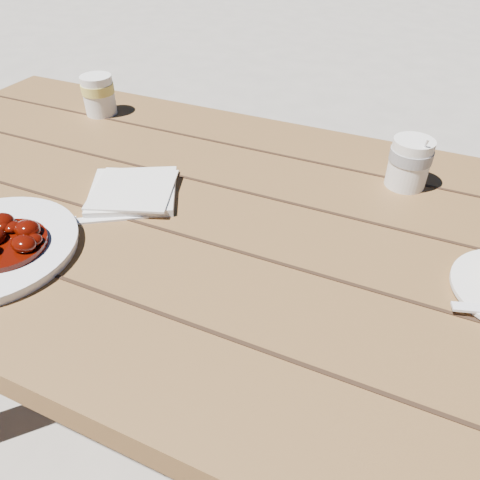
% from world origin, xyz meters
% --- Properties ---
extents(ground, '(60.00, 60.00, 0.00)m').
position_xyz_m(ground, '(0.00, 0.00, 0.00)').
color(ground, '#A29C92').
rests_on(ground, ground).
extents(picnic_table, '(2.00, 1.55, 0.75)m').
position_xyz_m(picnic_table, '(0.00, -0.00, 0.59)').
color(picnic_table, brown).
rests_on(picnic_table, ground).
extents(goulash_stew, '(0.12, 0.12, 0.04)m').
position_xyz_m(goulash_stew, '(-0.44, -0.23, 0.79)').
color(goulash_stew, '#460902').
rests_on(goulash_stew, main_plate).
extents(coffee_cup, '(0.07, 0.07, 0.09)m').
position_xyz_m(coffee_cup, '(0.07, 0.23, 0.80)').
color(coffee_cup, white).
rests_on(coffee_cup, picnic_table).
extents(napkin_stack, '(0.20, 0.20, 0.01)m').
position_xyz_m(napkin_stack, '(-0.37, -0.01, 0.76)').
color(napkin_stack, white).
rests_on(napkin_stack, picnic_table).
extents(fork_table, '(0.15, 0.11, 0.00)m').
position_xyz_m(fork_table, '(-0.36, -0.09, 0.75)').
color(fork_table, white).
rests_on(fork_table, picnic_table).
extents(second_cup, '(0.07, 0.07, 0.09)m').
position_xyz_m(second_cup, '(-0.65, 0.26, 0.80)').
color(second_cup, white).
rests_on(second_cup, picnic_table).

